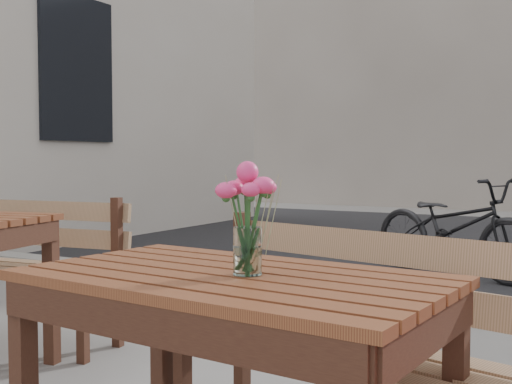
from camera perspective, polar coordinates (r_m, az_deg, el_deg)
street at (r=6.61m, az=21.41°, el=-6.40°), size 30.00×8.12×0.12m
main_table at (r=1.90m, az=-2.09°, el=-10.89°), size 1.28×0.81×0.75m
main_bench at (r=2.22m, az=9.94°, el=-11.36°), size 1.49×0.73×0.89m
main_vase at (r=1.82m, az=-0.77°, el=-1.13°), size 0.18×0.18×0.32m
second_bench at (r=4.12m, az=-20.39°, el=-4.87°), size 1.47×0.60×0.88m
bicycle at (r=6.18m, az=17.10°, el=-2.98°), size 1.84×1.26×0.92m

